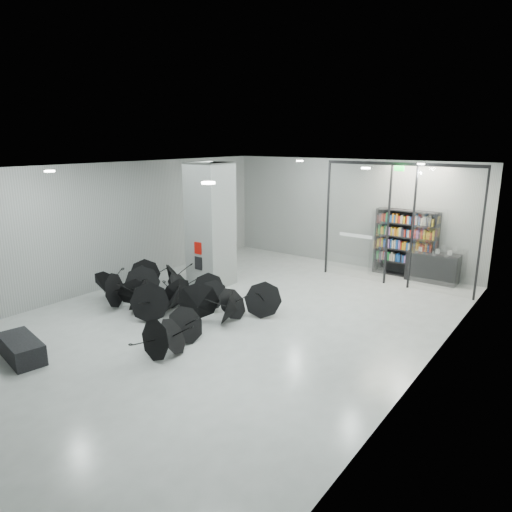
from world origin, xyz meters
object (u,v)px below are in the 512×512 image
Objects in this scene: bench at (21,349)px; umbrella_cluster at (171,300)px; bookshelf at (406,243)px; shop_counter at (433,267)px; column at (211,225)px.

bench is 0.25× the size of umbrella_cluster.
bookshelf reaches higher than bench.
shop_counter is at bearing 54.69° from umbrella_cluster.
column is at bearing -142.10° from shop_counter.
bench is 0.62× the size of bookshelf.
shop_counter is 0.29× the size of umbrella_cluster.
column is 7.60m from shop_counter.
bookshelf is 8.40m from umbrella_cluster.
column reaches higher than bench.
bookshelf is at bearing 44.60° from column.
column is 0.69× the size of umbrella_cluster.
bookshelf is 0.41× the size of umbrella_cluster.
shop_counter is (5.83, 4.64, -1.50)m from column.
shop_counter is (5.60, 11.16, 0.27)m from bench.
bench is 0.87× the size of shop_counter.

